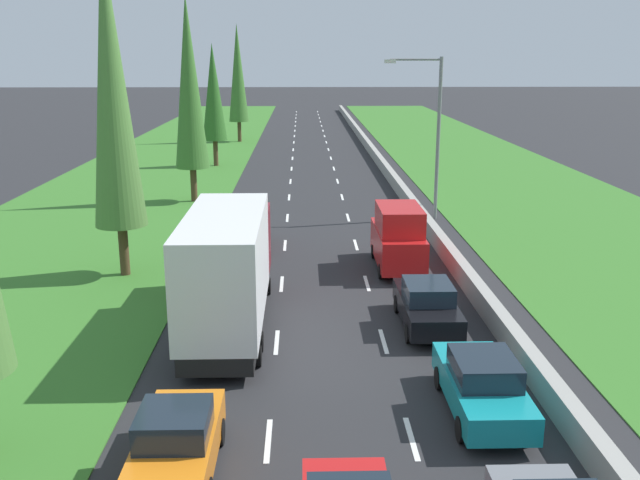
% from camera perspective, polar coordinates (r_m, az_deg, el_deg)
% --- Properties ---
extents(ground_plane, '(300.00, 300.00, 0.00)m').
position_cam_1_polar(ground_plane, '(60.85, -0.64, 6.29)').
color(ground_plane, '#28282B').
rests_on(ground_plane, ground).
extents(grass_verge_left, '(14.00, 140.00, 0.04)m').
position_cam_1_polar(grass_verge_left, '(61.97, -12.49, 6.11)').
color(grass_verge_left, '#387528').
rests_on(grass_verge_left, ground).
extents(grass_verge_right, '(14.00, 140.00, 0.04)m').
position_cam_1_polar(grass_verge_right, '(62.72, 12.66, 6.20)').
color(grass_verge_right, '#387528').
rests_on(grass_verge_right, ground).
extents(median_barrier, '(0.44, 120.00, 0.85)m').
position_cam_1_polar(median_barrier, '(61.13, 4.74, 6.68)').
color(median_barrier, '#9E9B93').
rests_on(median_barrier, ground).
extents(lane_markings, '(3.64, 116.00, 0.01)m').
position_cam_1_polar(lane_markings, '(60.85, -0.64, 6.29)').
color(lane_markings, white).
rests_on(lane_markings, ground).
extents(teal_sedan_right_lane, '(1.82, 4.50, 1.64)m').
position_cam_1_polar(teal_sedan_right_lane, '(18.91, 13.10, -11.45)').
color(teal_sedan_right_lane, teal).
rests_on(teal_sedan_right_lane, ground).
extents(orange_hatchback_left_lane, '(1.74, 3.90, 1.72)m').
position_cam_1_polar(orange_hatchback_left_lane, '(16.29, -11.59, -15.84)').
color(orange_hatchback_left_lane, orange).
rests_on(orange_hatchback_left_lane, ground).
extents(black_sedan_right_lane, '(1.82, 4.50, 1.64)m').
position_cam_1_polar(black_sedan_right_lane, '(24.24, 8.73, -5.24)').
color(black_sedan_right_lane, black).
rests_on(black_sedan_right_lane, ground).
extents(red_van_right_lane, '(1.96, 4.90, 2.82)m').
position_cam_1_polar(red_van_right_lane, '(30.50, 6.40, 0.20)').
color(red_van_right_lane, red).
rests_on(red_van_right_lane, ground).
extents(white_box_truck_left_lane, '(2.46, 9.40, 4.18)m').
position_cam_1_polar(white_box_truck_left_lane, '(23.64, -7.48, -2.21)').
color(white_box_truck_left_lane, black).
rests_on(white_box_truck_left_lane, ground).
extents(maroon_hatchback_left_lane, '(1.74, 3.90, 1.72)m').
position_cam_1_polar(maroon_hatchback_left_lane, '(33.76, -5.96, 0.66)').
color(maroon_hatchback_left_lane, maroon).
rests_on(maroon_hatchback_left_lane, ground).
extents(poplar_tree_second, '(2.14, 2.14, 13.70)m').
position_cam_1_polar(poplar_tree_second, '(29.55, -16.66, 12.00)').
color(poplar_tree_second, '#4C3823').
rests_on(poplar_tree_second, ground).
extents(poplar_tree_third, '(2.12, 2.12, 12.70)m').
position_cam_1_polar(poplar_tree_third, '(44.55, -10.65, 12.47)').
color(poplar_tree_third, '#4C3823').
rests_on(poplar_tree_third, ground).
extents(poplar_tree_fourth, '(2.05, 2.05, 10.07)m').
position_cam_1_polar(poplar_tree_fourth, '(59.37, -8.70, 11.81)').
color(poplar_tree_fourth, '#4C3823').
rests_on(poplar_tree_fourth, ground).
extents(poplar_tree_fifth, '(2.11, 2.11, 12.31)m').
position_cam_1_polar(poplar_tree_fifth, '(76.16, -6.74, 13.36)').
color(poplar_tree_fifth, '#4C3823').
rests_on(poplar_tree_fifth, ground).
extents(street_light_mast, '(3.20, 0.28, 9.00)m').
position_cam_1_polar(street_light_mast, '(39.68, 9.17, 9.13)').
color(street_light_mast, gray).
rests_on(street_light_mast, ground).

